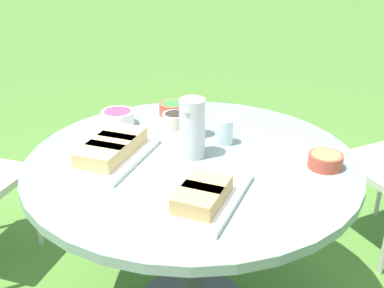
# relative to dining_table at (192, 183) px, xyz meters

# --- Properties ---
(dining_table) EXTENTS (1.26, 1.26, 0.75)m
(dining_table) POSITION_rel_dining_table_xyz_m (0.00, 0.00, 0.00)
(dining_table) COLOR #4C4C51
(dining_table) RESTS_ON ground_plane
(water_pitcher) EXTENTS (0.10, 0.10, 0.23)m
(water_pitcher) POSITION_rel_dining_table_xyz_m (-0.02, -0.01, 0.22)
(water_pitcher) COLOR silver
(water_pitcher) RESTS_ON dining_table
(wine_glass) EXTENTS (0.08, 0.08, 0.17)m
(wine_glass) POSITION_rel_dining_table_xyz_m (-0.19, -0.08, 0.23)
(wine_glass) COLOR silver
(wine_glass) RESTS_ON dining_table
(platter_bread_main) EXTENTS (0.38, 0.20, 0.07)m
(platter_bread_main) POSITION_rel_dining_table_xyz_m (0.28, 0.16, 0.14)
(platter_bread_main) COLOR white
(platter_bread_main) RESTS_ON dining_table
(platter_charcuterie) EXTENTS (0.40, 0.24, 0.08)m
(platter_charcuterie) POSITION_rel_dining_table_xyz_m (0.12, -0.28, 0.14)
(platter_charcuterie) COLOR white
(platter_charcuterie) RESTS_ON dining_table
(bowl_fries) EXTENTS (0.12, 0.12, 0.05)m
(bowl_fries) POSITION_rel_dining_table_xyz_m (-0.12, 0.47, 0.14)
(bowl_fries) COLOR #B74733
(bowl_fries) RESTS_ON dining_table
(bowl_salad) EXTENTS (0.13, 0.13, 0.06)m
(bowl_salad) POSITION_rel_dining_table_xyz_m (-0.39, -0.26, 0.14)
(bowl_salad) COLOR #B74733
(bowl_salad) RESTS_ON dining_table
(bowl_olives) EXTENTS (0.11, 0.11, 0.06)m
(bowl_olives) POSITION_rel_dining_table_xyz_m (-0.25, -0.19, 0.14)
(bowl_olives) COLOR beige
(bowl_olives) RESTS_ON dining_table
(bowl_dip_red) EXTENTS (0.14, 0.14, 0.06)m
(bowl_dip_red) POSITION_rel_dining_table_xyz_m (-0.18, -0.43, 0.15)
(bowl_dip_red) COLOR white
(bowl_dip_red) RESTS_ON dining_table
(cup_water_near) EXTENTS (0.07, 0.07, 0.10)m
(cup_water_near) POSITION_rel_dining_table_xyz_m (-0.17, 0.07, 0.16)
(cup_water_near) COLOR silver
(cup_water_near) RESTS_ON dining_table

